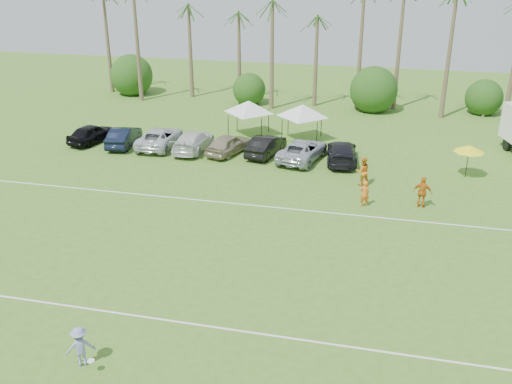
# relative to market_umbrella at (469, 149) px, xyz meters

# --- Properties ---
(ground) EXTENTS (120.00, 120.00, 0.00)m
(ground) POSITION_rel_market_umbrella_xyz_m (-12.90, -21.76, -2.02)
(ground) COLOR #447122
(ground) RESTS_ON ground
(field_lines) EXTENTS (80.00, 12.10, 0.01)m
(field_lines) POSITION_rel_market_umbrella_xyz_m (-12.90, -13.76, -2.01)
(field_lines) COLOR white
(field_lines) RESTS_ON ground
(palm_tree_0) EXTENTS (2.40, 2.40, 8.90)m
(palm_tree_0) POSITION_rel_market_umbrella_xyz_m (-34.90, 16.24, 5.46)
(palm_tree_0) COLOR brown
(palm_tree_0) RESTS_ON ground
(palm_tree_1) EXTENTS (2.40, 2.40, 9.90)m
(palm_tree_1) POSITION_rel_market_umbrella_xyz_m (-29.90, 16.24, 6.33)
(palm_tree_1) COLOR brown
(palm_tree_1) RESTS_ON ground
(palm_tree_2) EXTENTS (2.40, 2.40, 10.90)m
(palm_tree_2) POSITION_rel_market_umbrella_xyz_m (-24.90, 16.24, 7.19)
(palm_tree_2) COLOR brown
(palm_tree_2) RESTS_ON ground
(palm_tree_4) EXTENTS (2.40, 2.40, 8.90)m
(palm_tree_4) POSITION_rel_market_umbrella_xyz_m (-16.90, 16.24, 5.46)
(palm_tree_4) COLOR brown
(palm_tree_4) RESTS_ON ground
(palm_tree_5) EXTENTS (2.40, 2.40, 9.90)m
(palm_tree_5) POSITION_rel_market_umbrella_xyz_m (-12.90, 16.24, 6.33)
(palm_tree_5) COLOR brown
(palm_tree_5) RESTS_ON ground
(palm_tree_6) EXTENTS (2.40, 2.40, 10.90)m
(palm_tree_6) POSITION_rel_market_umbrella_xyz_m (-8.90, 16.24, 7.19)
(palm_tree_6) COLOR brown
(palm_tree_6) RESTS_ON ground
(palm_tree_7) EXTENTS (2.40, 2.40, 11.90)m
(palm_tree_7) POSITION_rel_market_umbrella_xyz_m (-4.90, 16.24, 8.04)
(palm_tree_7) COLOR brown
(palm_tree_7) RESTS_ON ground
(palm_tree_8) EXTENTS (2.40, 2.40, 8.90)m
(palm_tree_8) POSITION_rel_market_umbrella_xyz_m (0.10, 16.24, 5.46)
(palm_tree_8) COLOR brown
(palm_tree_8) RESTS_ON ground
(bush_tree_0) EXTENTS (4.00, 4.00, 4.00)m
(bush_tree_0) POSITION_rel_market_umbrella_xyz_m (-31.90, 17.24, -0.22)
(bush_tree_0) COLOR brown
(bush_tree_0) RESTS_ON ground
(bush_tree_1) EXTENTS (4.00, 4.00, 4.00)m
(bush_tree_1) POSITION_rel_market_umbrella_xyz_m (-18.90, 17.24, -0.22)
(bush_tree_1) COLOR brown
(bush_tree_1) RESTS_ON ground
(bush_tree_2) EXTENTS (4.00, 4.00, 4.00)m
(bush_tree_2) POSITION_rel_market_umbrella_xyz_m (-6.90, 17.24, -0.22)
(bush_tree_2) COLOR brown
(bush_tree_2) RESTS_ON ground
(bush_tree_3) EXTENTS (4.00, 4.00, 4.00)m
(bush_tree_3) POSITION_rel_market_umbrella_xyz_m (3.10, 17.24, -0.22)
(bush_tree_3) COLOR brown
(bush_tree_3) RESTS_ON ground
(sideline_player_a) EXTENTS (0.68, 0.56, 1.60)m
(sideline_player_a) POSITION_rel_market_umbrella_xyz_m (-6.38, -6.33, -1.22)
(sideline_player_a) COLOR orange
(sideline_player_a) RESTS_ON ground
(sideline_player_b) EXTENTS (1.12, 1.00, 1.89)m
(sideline_player_b) POSITION_rel_market_umbrella_xyz_m (-6.69, -2.97, -1.07)
(sideline_player_b) COLOR orange
(sideline_player_b) RESTS_ON ground
(sideline_player_c) EXTENTS (1.20, 0.73, 1.92)m
(sideline_player_c) POSITION_rel_market_umbrella_xyz_m (-3.05, -5.72, -1.06)
(sideline_player_c) COLOR orange
(sideline_player_c) RESTS_ON ground
(canopy_tent_left) EXTENTS (4.22, 4.22, 3.42)m
(canopy_tent_left) POSITION_rel_market_umbrella_xyz_m (-16.41, 5.68, 0.91)
(canopy_tent_left) COLOR black
(canopy_tent_left) RESTS_ON ground
(canopy_tent_right) EXTENTS (4.23, 4.23, 3.43)m
(canopy_tent_right) POSITION_rel_market_umbrella_xyz_m (-11.98, 5.45, 0.91)
(canopy_tent_right) COLOR black
(canopy_tent_right) RESTS_ON ground
(market_umbrella) EXTENTS (2.02, 2.02, 2.25)m
(market_umbrella) POSITION_rel_market_umbrella_xyz_m (0.00, 0.00, 0.00)
(market_umbrella) COLOR black
(market_umbrella) RESTS_ON ground
(frisbee_player) EXTENTS (1.31, 1.05, 1.61)m
(frisbee_player) POSITION_rel_market_umbrella_xyz_m (-15.62, -23.02, -1.21)
(frisbee_player) COLOR #8487BB
(frisbee_player) RESTS_ON ground
(parked_car_0) EXTENTS (2.81, 4.67, 1.49)m
(parked_car_0) POSITION_rel_market_umbrella_xyz_m (-28.06, 1.13, -1.28)
(parked_car_0) COLOR black
(parked_car_0) RESTS_ON ground
(parked_car_1) EXTENTS (2.08, 4.66, 1.49)m
(parked_car_1) POSITION_rel_market_umbrella_xyz_m (-25.25, 0.95, -1.28)
(parked_car_1) COLOR black
(parked_car_1) RESTS_ON ground
(parked_car_2) EXTENTS (2.63, 5.42, 1.49)m
(parked_car_2) POSITION_rel_market_umbrella_xyz_m (-22.45, 1.35, -1.28)
(parked_car_2) COLOR silver
(parked_car_2) RESTS_ON ground
(parked_car_3) EXTENTS (2.13, 5.14, 1.49)m
(parked_car_3) POSITION_rel_market_umbrella_xyz_m (-19.64, 1.11, -1.28)
(parked_car_3) COLOR silver
(parked_car_3) RESTS_ON ground
(parked_car_4) EXTENTS (2.97, 4.69, 1.49)m
(parked_car_4) POSITION_rel_market_umbrella_xyz_m (-16.83, 1.02, -1.28)
(parked_car_4) COLOR tan
(parked_car_4) RESTS_ON ground
(parked_car_5) EXTENTS (2.42, 4.73, 1.49)m
(parked_car_5) POSITION_rel_market_umbrella_xyz_m (-14.03, 1.34, -1.28)
(parked_car_5) COLOR black
(parked_car_5) RESTS_ON ground
(parked_car_6) EXTENTS (3.50, 5.74, 1.49)m
(parked_car_6) POSITION_rel_market_umbrella_xyz_m (-11.22, 0.88, -1.28)
(parked_car_6) COLOR #AEB2BC
(parked_car_6) RESTS_ON ground
(parked_car_7) EXTENTS (2.63, 5.32, 1.49)m
(parked_car_7) POSITION_rel_market_umbrella_xyz_m (-8.41, 1.16, -1.28)
(parked_car_7) COLOR black
(parked_car_7) RESTS_ON ground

